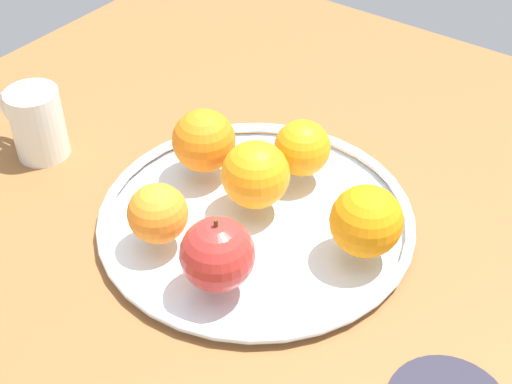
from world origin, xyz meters
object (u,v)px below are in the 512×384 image
(orange_front_left, at_px, (158,213))
(ambient_mug, at_px, (36,123))
(orange_back_left, at_px, (255,174))
(orange_front_right, at_px, (305,149))
(apple, at_px, (217,254))
(fruit_bowl, at_px, (256,217))
(orange_back_right, at_px, (366,221))
(orange_center, at_px, (204,141))

(orange_front_left, height_order, ambient_mug, ambient_mug)
(orange_back_left, relative_size, orange_front_right, 1.15)
(apple, relative_size, orange_back_left, 1.08)
(ambient_mug, bearing_deg, apple, 170.67)
(fruit_bowl, bearing_deg, orange_back_right, -170.73)
(orange_center, xyz_separation_m, orange_front_left, (-0.04, 0.13, -0.01))
(orange_back_left, bearing_deg, apple, 109.20)
(fruit_bowl, distance_m, apple, 0.12)
(orange_front_right, height_order, orange_center, orange_center)
(apple, bearing_deg, ambient_mug, -9.33)
(orange_back_left, height_order, orange_front_right, orange_back_left)
(orange_back_left, xyz_separation_m, orange_front_left, (0.05, 0.11, -0.01))
(apple, bearing_deg, orange_back_right, -126.64)
(orange_back_right, bearing_deg, orange_front_right, -30.63)
(fruit_bowl, xyz_separation_m, orange_front_right, (-0.00, -0.10, 0.04))
(orange_back_left, height_order, orange_back_right, same)
(orange_back_left, distance_m, orange_back_right, 0.14)
(orange_front_right, bearing_deg, fruit_bowl, 87.50)
(orange_back_left, relative_size, orange_center, 1.02)
(apple, height_order, orange_front_left, apple)
(apple, relative_size, orange_front_left, 1.28)
(fruit_bowl, xyz_separation_m, ambient_mug, (0.31, 0.05, 0.04))
(orange_center, bearing_deg, orange_front_left, 107.07)
(orange_front_right, xyz_separation_m, orange_front_left, (0.07, 0.19, -0.00))
(orange_back_right, xyz_separation_m, orange_front_right, (0.12, -0.07, -0.00))
(apple, xyz_separation_m, orange_front_left, (0.09, -0.01, -0.01))
(orange_front_right, bearing_deg, orange_back_left, 78.63)
(apple, bearing_deg, orange_front_right, -82.34)
(orange_back_right, height_order, orange_center, same)
(orange_back_left, xyz_separation_m, orange_back_right, (-0.14, -0.01, -0.00))
(orange_center, distance_m, orange_front_left, 0.13)
(orange_back_right, bearing_deg, ambient_mug, 9.73)
(fruit_bowl, relative_size, orange_front_right, 5.32)
(fruit_bowl, relative_size, ambient_mug, 3.50)
(fruit_bowl, relative_size, orange_back_right, 4.67)
(orange_back_left, height_order, orange_center, orange_back_left)
(orange_back_left, distance_m, orange_front_right, 0.08)
(orange_back_left, distance_m, orange_front_left, 0.12)
(ambient_mug, bearing_deg, fruit_bowl, -170.09)
(orange_front_left, bearing_deg, orange_back_left, -114.68)
(orange_front_left, bearing_deg, fruit_bowl, -123.36)
(orange_back_right, bearing_deg, orange_back_left, 2.34)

